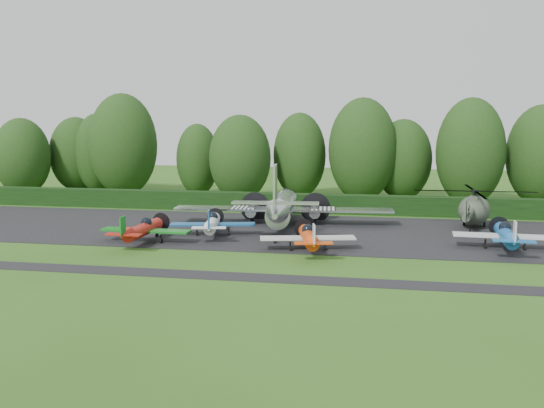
% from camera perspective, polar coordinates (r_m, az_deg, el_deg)
% --- Properties ---
extents(ground, '(160.00, 160.00, 0.00)m').
position_cam_1_polar(ground, '(44.12, 0.29, -4.98)').
color(ground, '#2C5417').
rests_on(ground, ground).
extents(apron, '(70.00, 18.00, 0.01)m').
position_cam_1_polar(apron, '(53.78, 2.18, -2.60)').
color(apron, black).
rests_on(apron, ground).
extents(taxiway_verge, '(70.00, 2.00, 0.00)m').
position_cam_1_polar(taxiway_verge, '(38.40, -1.30, -6.97)').
color(taxiway_verge, black).
rests_on(taxiway_verge, ground).
extents(hedgerow, '(90.00, 1.60, 2.00)m').
position_cam_1_polar(hedgerow, '(64.53, 3.59, -0.81)').
color(hedgerow, black).
rests_on(hedgerow, ground).
extents(transport_plane, '(20.47, 15.70, 6.56)m').
position_cam_1_polar(transport_plane, '(55.63, 0.93, -0.33)').
color(transport_plane, silver).
rests_on(transport_plane, ground).
extents(light_plane_red, '(7.36, 7.74, 2.83)m').
position_cam_1_polar(light_plane_red, '(49.44, -12.02, -2.34)').
color(light_plane_red, '#AE1A10').
rests_on(light_plane_red, ground).
extents(light_plane_white, '(7.23, 7.60, 2.78)m').
position_cam_1_polar(light_plane_white, '(51.54, -5.63, -1.80)').
color(light_plane_white, silver).
rests_on(light_plane_white, ground).
extents(light_plane_orange, '(7.20, 7.57, 2.77)m').
position_cam_1_polar(light_plane_orange, '(45.53, 3.45, -3.10)').
color(light_plane_orange, '#DA430C').
rests_on(light_plane_orange, ground).
extents(light_plane_blue, '(7.65, 8.04, 2.94)m').
position_cam_1_polar(light_plane_blue, '(49.14, 21.16, -2.72)').
color(light_plane_blue, '#1B5BA3').
rests_on(light_plane_blue, ground).
extents(helicopter, '(10.81, 12.66, 3.48)m').
position_cam_1_polar(helicopter, '(58.20, 18.50, -0.33)').
color(helicopter, '#384233').
rests_on(helicopter, ground).
extents(tree_0, '(7.43, 7.43, 10.40)m').
position_cam_1_polar(tree_0, '(72.98, -3.03, 4.33)').
color(tree_0, black).
rests_on(tree_0, ground).
extents(tree_1, '(5.77, 5.77, 10.58)m').
position_cam_1_polar(tree_1, '(84.76, -16.14, 4.60)').
color(tree_1, black).
rests_on(tree_1, ground).
extents(tree_3, '(8.15, 8.15, 12.42)m').
position_cam_1_polar(tree_3, '(73.56, 8.51, 5.07)').
color(tree_3, black).
rests_on(tree_3, ground).
extents(tree_4, '(8.73, 8.73, 13.13)m').
position_cam_1_polar(tree_4, '(80.46, -13.84, 5.43)').
color(tree_4, black).
rests_on(tree_4, ground).
extents(tree_5, '(7.15, 7.15, 10.01)m').
position_cam_1_polar(tree_5, '(84.91, -22.47, 4.12)').
color(tree_5, black).
rests_on(tree_5, ground).
extents(tree_6, '(5.47, 5.47, 9.28)m').
position_cam_1_polar(tree_6, '(79.02, -7.02, 4.15)').
color(tree_6, black).
rests_on(tree_6, ground).
extents(tree_7, '(6.96, 6.96, 9.88)m').
position_cam_1_polar(tree_7, '(75.82, 12.23, 4.10)').
color(tree_7, black).
rests_on(tree_7, ground).
extents(tree_8, '(7.71, 7.71, 12.31)m').
position_cam_1_polar(tree_8, '(72.68, 18.17, 4.67)').
color(tree_8, black).
rests_on(tree_8, ground).
extents(tree_10, '(7.72, 7.72, 11.55)m').
position_cam_1_polar(tree_10, '(76.27, 23.98, 4.24)').
color(tree_10, black).
rests_on(tree_10, ground).
extents(tree_11, '(6.60, 6.60, 10.67)m').
position_cam_1_polar(tree_11, '(76.16, 2.61, 4.59)').
color(tree_11, black).
rests_on(tree_11, ground).
extents(tree_12, '(7.19, 7.19, 10.13)m').
position_cam_1_polar(tree_12, '(87.49, -17.92, 4.49)').
color(tree_12, black).
rests_on(tree_12, ground).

